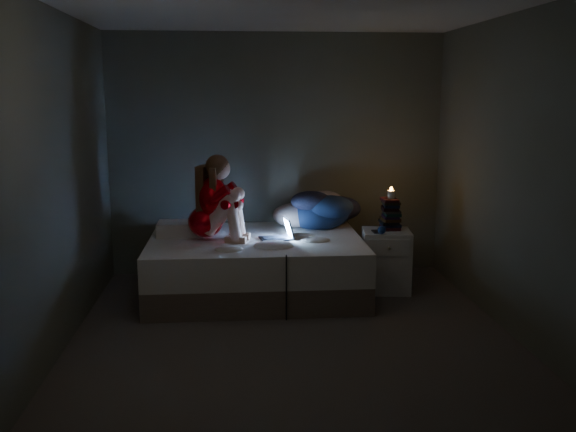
{
  "coord_description": "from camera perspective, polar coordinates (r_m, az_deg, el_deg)",
  "views": [
    {
      "loc": [
        -0.45,
        -5.02,
        1.96
      ],
      "look_at": [
        0.05,
        1.0,
        0.8
      ],
      "focal_mm": 39.88,
      "sensor_mm": 36.0,
      "label": 1
    }
  ],
  "objects": [
    {
      "name": "bed",
      "position": [
        6.35,
        -2.88,
        -4.45
      ],
      "size": [
        2.07,
        1.55,
        0.57
      ],
      "primitive_type": null,
      "color": "silver",
      "rests_on": "ground"
    },
    {
      "name": "floor",
      "position": [
        5.42,
        0.36,
        -10.48
      ],
      "size": [
        3.6,
        3.8,
        0.02
      ],
      "primitive_type": "cube",
      "color": "#48403B",
      "rests_on": "ground"
    },
    {
      "name": "wall_left",
      "position": [
        5.25,
        -19.75,
        2.99
      ],
      "size": [
        0.02,
        3.8,
        2.6
      ],
      "primitive_type": "cube",
      "color": "#4E5442",
      "rests_on": "ground"
    },
    {
      "name": "clothes_pile",
      "position": [
        6.75,
        2.69,
        0.74
      ],
      "size": [
        0.84,
        0.75,
        0.41
      ],
      "primitive_type": null,
      "rotation": [
        0.0,
        0.0,
        0.35
      ],
      "color": "navy",
      "rests_on": "bed"
    },
    {
      "name": "nightstand",
      "position": [
        6.5,
        8.73,
        -3.96
      ],
      "size": [
        0.51,
        0.47,
        0.62
      ],
      "primitive_type": "cube",
      "rotation": [
        0.0,
        0.0,
        -0.12
      ],
      "color": "silver",
      "rests_on": "ground"
    },
    {
      "name": "phone",
      "position": [
        6.33,
        7.98,
        -1.41
      ],
      "size": [
        0.09,
        0.15,
        0.01
      ],
      "primitive_type": "cube",
      "rotation": [
        0.0,
        0.0,
        0.12
      ],
      "color": "black",
      "rests_on": "nightstand"
    },
    {
      "name": "pillow",
      "position": [
        6.48,
        -9.51,
        -1.1
      ],
      "size": [
        0.46,
        0.33,
        0.13
      ],
      "primitive_type": "cube",
      "color": "white",
      "rests_on": "bed"
    },
    {
      "name": "wall_back",
      "position": [
        6.98,
        -1.04,
        5.44
      ],
      "size": [
        3.6,
        0.02,
        2.6
      ],
      "primitive_type": "cube",
      "color": "#4E5442",
      "rests_on": "ground"
    },
    {
      "name": "candle",
      "position": [
        6.43,
        9.19,
        2.18
      ],
      "size": [
        0.07,
        0.07,
        0.08
      ],
      "primitive_type": "cylinder",
      "color": "beige",
      "rests_on": "book_stack"
    },
    {
      "name": "woman",
      "position": [
        6.17,
        -7.42,
        1.67
      ],
      "size": [
        0.58,
        0.46,
        0.83
      ],
      "primitive_type": null,
      "rotation": [
        0.0,
        0.0,
        -0.26
      ],
      "color": "#9D0000",
      "rests_on": "bed"
    },
    {
      "name": "wall_right",
      "position": [
        5.55,
        19.37,
        3.41
      ],
      "size": [
        0.02,
        3.8,
        2.6
      ],
      "primitive_type": "cube",
      "color": "#4E5442",
      "rests_on": "ground"
    },
    {
      "name": "blue_orb",
      "position": [
        6.25,
        8.55,
        -1.26
      ],
      "size": [
        0.08,
        0.08,
        0.08
      ],
      "primitive_type": "sphere",
      "color": "navy",
      "rests_on": "nightstand"
    },
    {
      "name": "wall_front",
      "position": [
        3.21,
        3.43,
        -1.04
      ],
      "size": [
        3.6,
        0.02,
        2.6
      ],
      "primitive_type": "cube",
      "color": "#4E5442",
      "rests_on": "ground"
    },
    {
      "name": "laptop",
      "position": [
        6.19,
        -1.1,
        -1.11
      ],
      "size": [
        0.34,
        0.27,
        0.22
      ],
      "primitive_type": null,
      "rotation": [
        0.0,
        0.0,
        0.18
      ],
      "color": "black",
      "rests_on": "bed"
    },
    {
      "name": "book_stack",
      "position": [
        6.47,
        9.13,
        0.32
      ],
      "size": [
        0.19,
        0.25,
        0.34
      ],
      "primitive_type": null,
      "color": "black",
      "rests_on": "nightstand"
    },
    {
      "name": "ceiling",
      "position": [
        5.08,
        0.4,
        18.2
      ],
      "size": [
        3.6,
        3.8,
        0.02
      ],
      "primitive_type": "cube",
      "color": "silver",
      "rests_on": "ground"
    }
  ]
}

